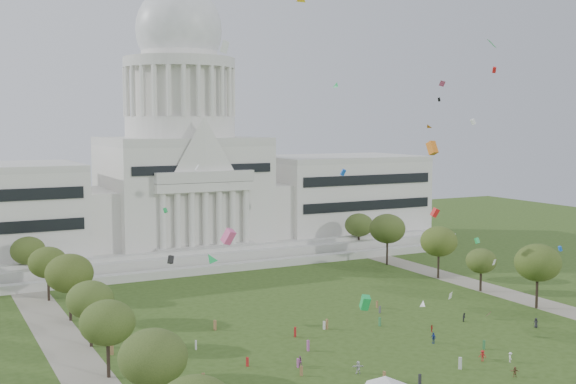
{
  "coord_description": "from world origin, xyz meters",
  "views": [
    {
      "loc": [
        -69.7,
        -89.71,
        38.5
      ],
      "look_at": [
        0.0,
        45.0,
        24.0
      ],
      "focal_mm": 45.0,
      "sensor_mm": 36.0,
      "label": 1
    }
  ],
  "objects": [
    {
      "name": "ground",
      "position": [
        0.0,
        0.0,
        0.0
      ],
      "size": [
        400.0,
        400.0,
        0.0
      ],
      "primitive_type": "plane",
      "color": "#314B17",
      "rests_on": "ground"
    },
    {
      "name": "capitol",
      "position": [
        0.0,
        113.59,
        22.3
      ],
      "size": [
        160.0,
        64.5,
        91.3
      ],
      "color": "beige",
      "rests_on": "ground"
    },
    {
      "name": "path_left",
      "position": [
        -48.0,
        30.0,
        0.02
      ],
      "size": [
        8.0,
        160.0,
        0.04
      ],
      "primitive_type": "cube",
      "color": "gray",
      "rests_on": "ground"
    },
    {
      "name": "path_right",
      "position": [
        48.0,
        30.0,
        0.02
      ],
      "size": [
        8.0,
        160.0,
        0.04
      ],
      "primitive_type": "cube",
      "color": "gray",
      "rests_on": "ground"
    },
    {
      "name": "row_tree_l_1",
      "position": [
        -44.07,
        -2.96,
        8.95
      ],
      "size": [
        8.86,
        8.86,
        12.59
      ],
      "color": "black",
      "rests_on": "ground"
    },
    {
      "name": "row_tree_l_2",
      "position": [
        -45.04,
        17.3,
        8.51
      ],
      "size": [
        8.42,
        8.42,
        11.97
      ],
      "color": "black",
      "rests_on": "ground"
    },
    {
      "name": "row_tree_r_2",
      "position": [
        44.17,
        17.44,
        9.66
      ],
      "size": [
        9.55,
        9.55,
        13.58
      ],
      "color": "black",
      "rests_on": "ground"
    },
    {
      "name": "row_tree_l_3",
      "position": [
        -44.09,
        33.92,
        8.21
      ],
      "size": [
        8.12,
        8.12,
        11.55
      ],
      "color": "black",
      "rests_on": "ground"
    },
    {
      "name": "row_tree_r_3",
      "position": [
        44.4,
        34.48,
        7.08
      ],
      "size": [
        7.01,
        7.01,
        9.98
      ],
      "color": "black",
      "rests_on": "ground"
    },
    {
      "name": "row_tree_l_4",
      "position": [
        -44.08,
        52.42,
        9.39
      ],
      "size": [
        9.29,
        9.29,
        13.21
      ],
      "color": "black",
      "rests_on": "ground"
    },
    {
      "name": "row_tree_r_4",
      "position": [
        44.76,
        50.04,
        9.29
      ],
      "size": [
        9.19,
        9.19,
        13.06
      ],
      "color": "black",
      "rests_on": "ground"
    },
    {
      "name": "row_tree_l_5",
      "position": [
        -45.22,
        71.01,
        8.42
      ],
      "size": [
        8.33,
        8.33,
        11.85
      ],
      "color": "black",
      "rests_on": "ground"
    },
    {
      "name": "row_tree_r_5",
      "position": [
        43.49,
        70.19,
        9.93
      ],
      "size": [
        9.82,
        9.82,
        13.96
      ],
      "color": "black",
      "rests_on": "ground"
    },
    {
      "name": "row_tree_l_6",
      "position": [
        -46.87,
        89.14,
        8.27
      ],
      "size": [
        8.19,
        8.19,
        11.64
      ],
      "color": "black",
      "rests_on": "ground"
    },
    {
      "name": "row_tree_r_6",
      "position": [
        45.96,
        88.13,
        8.51
      ],
      "size": [
        8.42,
        8.42,
        11.97
      ],
      "color": "black",
      "rests_on": "ground"
    },
    {
      "name": "event_tent",
      "position": [
        -15.13,
        -12.6,
        3.83
      ],
      "size": [
        8.85,
        8.85,
        4.94
      ],
      "color": "#4C4C4C",
      "rests_on": "ground"
    },
    {
      "name": "person_0",
      "position": [
        33.13,
        7.0,
        0.93
      ],
      "size": [
        0.9,
        1.07,
        1.87
      ],
      "primitive_type": "imported",
      "rotation": [
        0.0,
        0.0,
        5.11
      ],
      "color": "#26262B",
      "rests_on": "ground"
    },
    {
      "name": "person_2",
      "position": [
        23.9,
        16.45,
        0.86
      ],
      "size": [
        0.98,
        0.91,
        1.72
      ],
      "primitive_type": "imported",
      "rotation": [
        0.0,
        0.0,
        0.63
      ],
      "color": "#26262B",
      "rests_on": "ground"
    },
    {
      "name": "person_3",
      "position": [
        10.66,
        -3.13,
        0.92
      ],
      "size": [
        1.22,
        1.31,
        1.84
      ],
      "primitive_type": "imported",
      "rotation": [
        0.0,
        0.0,
        5.39
      ],
      "color": "#B21E1E",
      "rests_on": "ground"
    },
    {
      "name": "person_4",
      "position": [
        9.69,
        8.18,
        0.95
      ],
      "size": [
        0.79,
        1.2,
        1.91
      ],
      "primitive_type": "imported",
      "rotation": [
        0.0,
        0.0,
        4.88
      ],
      "color": "navy",
      "rests_on": "ground"
    },
    {
      "name": "person_5",
      "position": [
        -10.43,
        1.28,
        0.99
      ],
      "size": [
        1.98,
        1.34,
        1.99
      ],
      "primitive_type": "imported",
      "rotation": [
        0.0,
        0.0,
        2.78
      ],
      "color": "silver",
      "rests_on": "ground"
    },
    {
      "name": "person_8",
      "position": [
        -16.75,
        8.54,
        0.8
      ],
      "size": [
        0.84,
        0.59,
        1.61
      ],
      "primitive_type": "imported",
      "rotation": [
        0.0,
        0.0,
        2.99
      ],
      "color": "#994C8C",
      "rests_on": "ground"
    },
    {
      "name": "person_9",
      "position": [
        14.27,
        -5.6,
        0.83
      ],
      "size": [
        0.96,
        1.21,
        1.66
      ],
      "primitive_type": "imported",
      "rotation": [
        0.0,
        0.0,
        1.13
      ],
      "color": "silver",
      "rests_on": "ground"
    },
    {
      "name": "person_10",
      "position": [
        13.8,
        13.75,
        0.69
      ],
      "size": [
        0.66,
        0.9,
        1.37
      ],
      "primitive_type": "imported",
      "rotation": [
        0.0,
        0.0,
        1.26
      ],
      "color": "#B21E1E",
      "rests_on": "ground"
    },
    {
      "name": "person_11",
      "position": [
        10.02,
        -10.89,
        0.79
      ],
      "size": [
        1.57,
        1.22,
        1.59
      ],
      "primitive_type": "imported",
      "rotation": [
        0.0,
        0.0,
        2.64
      ],
      "color": "olive",
      "rests_on": "ground"
    },
    {
      "name": "distant_crowd",
      "position": [
        -15.03,
        14.76,
        0.86
      ],
      "size": [
        57.71,
        40.55,
        1.92
      ],
      "color": "navy",
      "rests_on": "ground"
    },
    {
      "name": "kite_swarm",
      "position": [
        3.15,
        9.61,
        28.92
      ],
      "size": [
        88.46,
        107.83,
        65.2
      ],
      "color": "black",
      "rests_on": "ground"
    }
  ]
}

